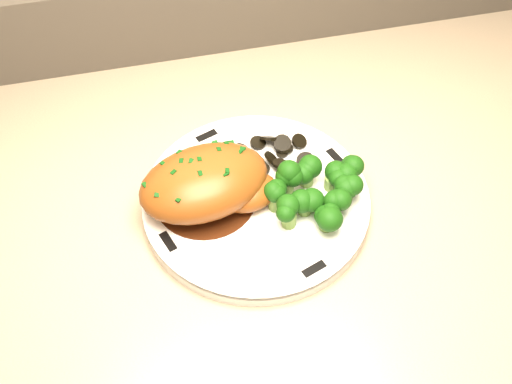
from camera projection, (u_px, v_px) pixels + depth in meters
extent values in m
cube|color=brown|center=(291.00, 379.00, 1.08)|extent=(1.98, 0.64, 0.85)
cube|color=tan|center=(307.00, 230.00, 0.73)|extent=(2.04, 0.67, 0.03)
cube|color=#4C443A|center=(247.00, 9.00, 0.86)|extent=(2.04, 0.02, 0.12)
cylinder|color=white|center=(256.00, 202.00, 0.73)|extent=(0.27, 0.27, 0.02)
cube|color=black|center=(335.00, 157.00, 0.76)|extent=(0.02, 0.03, 0.00)
cube|color=black|center=(207.00, 136.00, 0.78)|extent=(0.03, 0.02, 0.00)
cube|color=black|center=(168.00, 242.00, 0.68)|extent=(0.02, 0.03, 0.00)
cube|color=black|center=(314.00, 269.00, 0.66)|extent=(0.03, 0.02, 0.00)
cylinder|color=#3A190A|center=(206.00, 198.00, 0.72)|extent=(0.11, 0.11, 0.00)
ellipsoid|color=#974C1A|center=(204.00, 182.00, 0.70)|extent=(0.16, 0.12, 0.06)
ellipsoid|color=#974C1A|center=(248.00, 192.00, 0.70)|extent=(0.08, 0.06, 0.03)
cube|color=#0C3B0C|center=(162.00, 179.00, 0.67)|extent=(0.01, 0.00, 0.00)
cube|color=#0C3B0C|center=(177.00, 171.00, 0.67)|extent=(0.01, 0.00, 0.00)
cube|color=#0C3B0C|center=(193.00, 165.00, 0.67)|extent=(0.01, 0.00, 0.00)
cube|color=#0C3B0C|center=(208.00, 160.00, 0.68)|extent=(0.01, 0.00, 0.00)
cube|color=#0C3B0C|center=(224.00, 156.00, 0.68)|extent=(0.01, 0.00, 0.00)
cube|color=#0C3B0C|center=(239.00, 153.00, 0.69)|extent=(0.01, 0.00, 0.00)
cylinder|color=black|center=(294.00, 153.00, 0.76)|extent=(0.02, 0.01, 0.01)
cylinder|color=black|center=(290.00, 147.00, 0.76)|extent=(0.02, 0.02, 0.01)
cylinder|color=black|center=(283.00, 142.00, 0.76)|extent=(0.02, 0.02, 0.01)
cylinder|color=black|center=(274.00, 144.00, 0.77)|extent=(0.02, 0.02, 0.01)
cylinder|color=black|center=(264.00, 143.00, 0.76)|extent=(0.02, 0.02, 0.01)
cylinder|color=black|center=(254.00, 144.00, 0.76)|extent=(0.02, 0.02, 0.01)
cylinder|color=black|center=(247.00, 152.00, 0.76)|extent=(0.03, 0.02, 0.01)
cylinder|color=black|center=(243.00, 155.00, 0.75)|extent=(0.02, 0.02, 0.00)
cylinder|color=black|center=(242.00, 159.00, 0.75)|extent=(0.02, 0.02, 0.01)
cylinder|color=black|center=(245.00, 167.00, 0.75)|extent=(0.03, 0.03, 0.02)
cylinder|color=black|center=(252.00, 169.00, 0.74)|extent=(0.03, 0.03, 0.01)
cylinder|color=black|center=(262.00, 168.00, 0.74)|extent=(0.03, 0.03, 0.01)
cylinder|color=black|center=(272.00, 171.00, 0.74)|extent=(0.02, 0.02, 0.01)
cylinder|color=black|center=(282.00, 167.00, 0.74)|extent=(0.03, 0.03, 0.01)
cylinder|color=black|center=(290.00, 161.00, 0.74)|extent=(0.03, 0.03, 0.02)
cylinder|color=black|center=(293.00, 159.00, 0.75)|extent=(0.03, 0.03, 0.02)
cylinder|color=olive|center=(287.00, 187.00, 0.72)|extent=(0.02, 0.02, 0.02)
sphere|color=#0B3207|center=(287.00, 179.00, 0.70)|extent=(0.02, 0.02, 0.02)
cylinder|color=olive|center=(307.00, 178.00, 0.72)|extent=(0.02, 0.02, 0.02)
sphere|color=#0B3207|center=(307.00, 169.00, 0.71)|extent=(0.02, 0.02, 0.02)
cylinder|color=olive|center=(332.00, 182.00, 0.72)|extent=(0.02, 0.02, 0.02)
sphere|color=#0B3207|center=(333.00, 174.00, 0.71)|extent=(0.02, 0.02, 0.02)
cylinder|color=olive|center=(305.00, 206.00, 0.70)|extent=(0.02, 0.02, 0.02)
sphere|color=#0B3207|center=(306.00, 198.00, 0.69)|extent=(0.02, 0.02, 0.02)
cylinder|color=olive|center=(332.00, 204.00, 0.70)|extent=(0.02, 0.02, 0.02)
sphere|color=#0B3207|center=(333.00, 196.00, 0.69)|extent=(0.02, 0.02, 0.02)
cylinder|color=olive|center=(347.00, 192.00, 0.71)|extent=(0.02, 0.02, 0.02)
sphere|color=#0B3207|center=(349.00, 184.00, 0.70)|extent=(0.02, 0.02, 0.02)
cylinder|color=olive|center=(289.00, 219.00, 0.69)|extent=(0.02, 0.02, 0.02)
sphere|color=#0B3207|center=(290.00, 211.00, 0.68)|extent=(0.02, 0.02, 0.02)
cylinder|color=olive|center=(327.00, 222.00, 0.69)|extent=(0.02, 0.02, 0.02)
sphere|color=#0B3207|center=(328.00, 214.00, 0.68)|extent=(0.02, 0.02, 0.02)
cylinder|color=olive|center=(276.00, 202.00, 0.70)|extent=(0.02, 0.02, 0.02)
sphere|color=#0B3207|center=(276.00, 194.00, 0.69)|extent=(0.02, 0.02, 0.02)
cylinder|color=olive|center=(348.00, 176.00, 0.73)|extent=(0.02, 0.02, 0.02)
sphere|color=#0B3207|center=(350.00, 168.00, 0.71)|extent=(0.02, 0.02, 0.02)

